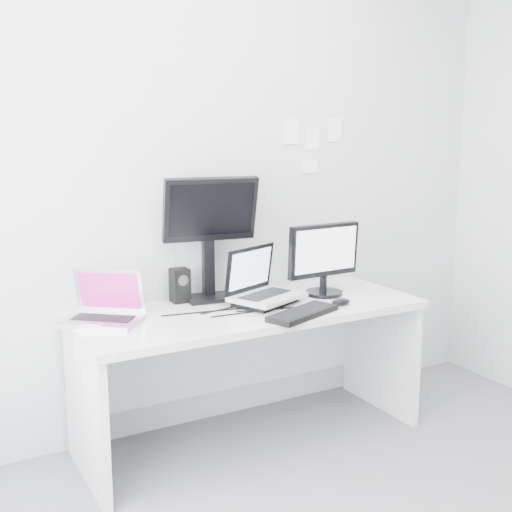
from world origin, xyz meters
name	(u,v)px	position (x,y,z in m)	size (l,w,h in m)	color
back_wall	(220,182)	(0.00, 1.60, 1.35)	(3.60, 3.60, 0.00)	silver
desk	(251,374)	(0.00, 1.25, 0.36)	(1.80, 0.70, 0.73)	silver
macbook	(101,297)	(-0.75, 1.34, 0.86)	(0.35, 0.26, 0.26)	#BBBBC0
speaker	(180,285)	(-0.28, 1.52, 0.82)	(0.09, 0.09, 0.18)	black
dell_laptop	(268,276)	(0.10, 1.25, 0.88)	(0.37, 0.29, 0.31)	#B8BBC0
rear_monitor	(210,237)	(-0.12, 1.49, 1.07)	(0.50, 0.18, 0.68)	black
samsung_monitor	(325,258)	(0.48, 1.28, 0.94)	(0.45, 0.21, 0.41)	black
keyboard	(303,313)	(0.14, 0.98, 0.74)	(0.41, 0.15, 0.03)	black
mouse	(341,302)	(0.43, 1.05, 0.75)	(0.11, 0.07, 0.04)	black
wall_note_0	(291,132)	(0.45, 1.59, 1.62)	(0.10, 0.00, 0.14)	white
wall_note_1	(313,139)	(0.60, 1.59, 1.58)	(0.09, 0.00, 0.13)	white
wall_note_2	(334,130)	(0.75, 1.59, 1.63)	(0.10, 0.00, 0.14)	white
wall_note_3	(310,166)	(0.58, 1.59, 1.42)	(0.11, 0.00, 0.08)	white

